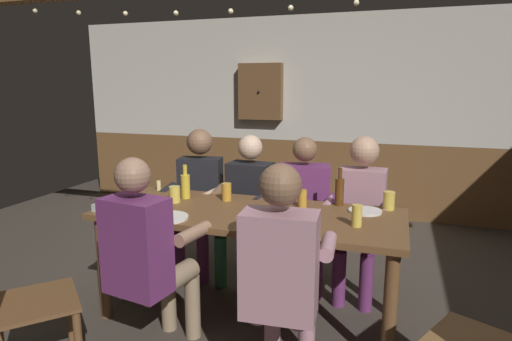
% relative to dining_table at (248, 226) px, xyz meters
% --- Properties ---
extents(ground_plane, '(8.02, 8.02, 0.00)m').
position_rel_dining_table_xyz_m(ground_plane, '(0.00, -0.12, -0.67)').
color(ground_plane, '#423A33').
extents(back_wall_upper, '(6.68, 0.12, 1.53)m').
position_rel_dining_table_xyz_m(back_wall_upper, '(0.00, 2.73, 1.02)').
color(back_wall_upper, beige).
extents(back_wall_wainscot, '(6.68, 0.12, 0.92)m').
position_rel_dining_table_xyz_m(back_wall_wainscot, '(0.00, 2.73, -0.21)').
color(back_wall_wainscot, brown).
rests_on(back_wall_wainscot, ground_plane).
extents(dining_table, '(2.07, 0.83, 0.77)m').
position_rel_dining_table_xyz_m(dining_table, '(0.00, 0.00, 0.00)').
color(dining_table, brown).
rests_on(dining_table, ground_plane).
extents(person_0, '(0.55, 0.57, 1.24)m').
position_rel_dining_table_xyz_m(person_0, '(-0.69, 0.64, 0.02)').
color(person_0, black).
rests_on(person_0, ground_plane).
extents(person_1, '(0.53, 0.56, 1.21)m').
position_rel_dining_table_xyz_m(person_1, '(-0.24, 0.64, -0.00)').
color(person_1, black).
rests_on(person_1, ground_plane).
extents(person_2, '(0.59, 0.60, 1.21)m').
position_rel_dining_table_xyz_m(person_2, '(0.25, 0.65, -0.00)').
color(person_2, '#6B2D66').
rests_on(person_2, ground_plane).
extents(person_3, '(0.51, 0.55, 1.23)m').
position_rel_dining_table_xyz_m(person_3, '(0.70, 0.63, 0.01)').
color(person_3, '#B78493').
rests_on(person_3, ground_plane).
extents(person_4, '(0.54, 0.57, 1.24)m').
position_rel_dining_table_xyz_m(person_4, '(-0.40, -0.63, 0.00)').
color(person_4, '#6B2D66').
rests_on(person_4, ground_plane).
extents(person_5, '(0.54, 0.53, 1.25)m').
position_rel_dining_table_xyz_m(person_5, '(0.41, -0.64, 0.02)').
color(person_5, '#B78493').
rests_on(person_5, ground_plane).
extents(chair_empty_near_left, '(0.62, 0.62, 0.88)m').
position_rel_dining_table_xyz_m(chair_empty_near_left, '(-0.96, -1.05, -0.19)').
color(chair_empty_near_left, brown).
rests_on(chair_empty_near_left, ground_plane).
extents(table_candle, '(0.04, 0.04, 0.08)m').
position_rel_dining_table_xyz_m(table_candle, '(-0.89, 0.33, 0.14)').
color(table_candle, '#F9E08C').
rests_on(table_candle, dining_table).
extents(condiment_caddy, '(0.14, 0.10, 0.05)m').
position_rel_dining_table_xyz_m(condiment_caddy, '(-0.94, -0.30, 0.13)').
color(condiment_caddy, '#B2B7BC').
rests_on(condiment_caddy, dining_table).
extents(plate_0, '(0.22, 0.22, 0.01)m').
position_rel_dining_table_xyz_m(plate_0, '(0.76, 0.23, 0.11)').
color(plate_0, white).
rests_on(plate_0, dining_table).
extents(plate_1, '(0.27, 0.27, 0.01)m').
position_rel_dining_table_xyz_m(plate_1, '(-0.44, -0.32, 0.11)').
color(plate_1, white).
rests_on(plate_1, dining_table).
extents(bottle_0, '(0.06, 0.06, 0.27)m').
position_rel_dining_table_xyz_m(bottle_0, '(0.57, 0.35, 0.21)').
color(bottle_0, '#593314').
rests_on(bottle_0, dining_table).
extents(bottle_1, '(0.07, 0.07, 0.26)m').
position_rel_dining_table_xyz_m(bottle_1, '(-0.57, 0.18, 0.20)').
color(bottle_1, gold).
rests_on(bottle_1, dining_table).
extents(pint_glass_0, '(0.06, 0.06, 0.13)m').
position_rel_dining_table_xyz_m(pint_glass_0, '(0.73, -0.09, 0.17)').
color(pint_glass_0, '#E5C64C').
rests_on(pint_glass_0, dining_table).
extents(pint_glass_1, '(0.07, 0.07, 0.13)m').
position_rel_dining_table_xyz_m(pint_glass_1, '(-0.25, 0.21, 0.17)').
color(pint_glass_1, gold).
rests_on(pint_glass_1, dining_table).
extents(pint_glass_2, '(0.08, 0.08, 0.12)m').
position_rel_dining_table_xyz_m(pint_glass_2, '(-0.59, 0.05, 0.16)').
color(pint_glass_2, '#E5C64C').
rests_on(pint_glass_2, dining_table).
extents(pint_glass_3, '(0.06, 0.06, 0.13)m').
position_rel_dining_table_xyz_m(pint_glass_3, '(0.33, 0.20, 0.17)').
color(pint_glass_3, gold).
rests_on(pint_glass_3, dining_table).
extents(pint_glass_4, '(0.08, 0.08, 0.13)m').
position_rel_dining_table_xyz_m(pint_glass_4, '(0.91, 0.35, 0.17)').
color(pint_glass_4, '#E5C64C').
rests_on(pint_glass_4, dining_table).
extents(wall_dart_cabinet, '(0.56, 0.15, 0.70)m').
position_rel_dining_table_xyz_m(wall_dart_cabinet, '(-0.75, 2.60, 0.86)').
color(wall_dart_cabinet, brown).
extents(string_lights, '(4.71, 0.04, 0.17)m').
position_rel_dining_table_xyz_m(string_lights, '(-0.00, 0.25, 1.50)').
color(string_lights, '#F9EAB2').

